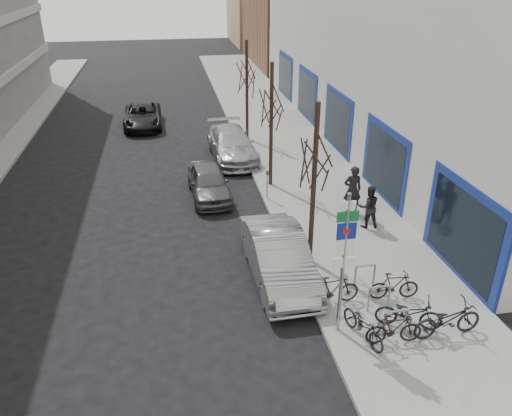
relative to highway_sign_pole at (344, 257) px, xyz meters
name	(u,v)px	position (x,y,z in m)	size (l,w,h in m)	color
ground	(250,344)	(-2.40, 0.01, -2.46)	(120.00, 120.00, 0.00)	black
sidewalk_east	(311,183)	(2.10, 10.01, -2.38)	(5.00, 70.00, 0.15)	slate
commercial_building	(503,44)	(14.60, 16.01, 2.54)	(20.00, 32.00, 10.00)	#B7B7B2
brick_building_far	(313,20)	(10.60, 40.01, 1.54)	(12.00, 14.00, 8.00)	brown
tan_building_far	(284,4)	(11.10, 55.01, 2.04)	(13.00, 12.00, 9.00)	#937A5B
highway_sign_pole	(344,257)	(0.00, 0.00, 0.00)	(0.55, 0.10, 4.20)	gray
bike_rack	(379,295)	(1.40, 0.61, -1.80)	(0.66, 2.26, 0.83)	gray
tree_near	(316,148)	(0.20, 3.51, 1.65)	(1.80, 1.80, 5.50)	black
tree_mid	(272,96)	(0.20, 10.01, 1.65)	(1.80, 1.80, 5.50)	black
tree_far	(247,67)	(0.20, 16.51, 1.65)	(1.80, 1.80, 5.50)	black
meter_front	(301,249)	(-0.25, 3.01, -1.54)	(0.10, 0.08, 1.27)	gray
meter_mid	(267,182)	(-0.25, 8.51, -1.54)	(0.10, 0.08, 1.27)	gray
meter_back	(246,140)	(-0.25, 14.01, -1.54)	(0.10, 0.08, 1.27)	gray
bike_near_left	(364,323)	(0.54, -0.45, -1.80)	(0.50, 1.66, 1.01)	black
bike_near_right	(394,329)	(1.25, -0.75, -1.85)	(0.45, 1.53, 0.93)	black
bike_mid_curb	(409,311)	(1.90, -0.22, -1.77)	(0.54, 1.77, 1.08)	black
bike_mid_inner	(333,290)	(0.20, 1.10, -1.81)	(0.49, 1.65, 1.00)	black
bike_far_curb	(448,317)	(2.75, -0.71, -1.71)	(0.59, 1.94, 1.19)	black
bike_far_inner	(394,285)	(2.05, 1.06, -1.85)	(0.45, 1.50, 0.91)	black
parked_car_front	(279,257)	(-1.00, 2.89, -1.67)	(1.67, 4.78, 1.58)	#939398
parked_car_mid	(209,182)	(-2.60, 9.49, -1.79)	(1.58, 3.93, 1.34)	#4E4E53
parked_car_back	(232,144)	(-1.00, 13.97, -1.71)	(2.11, 5.19, 1.50)	#A6A7AB
lane_car	(143,116)	(-5.64, 20.49, -1.79)	(2.21, 4.79, 1.33)	black
pedestrian_near	(352,190)	(2.76, 6.67, -1.32)	(0.72, 0.47, 1.97)	black
pedestrian_far	(369,207)	(2.96, 5.44, -1.47)	(0.62, 0.42, 1.67)	black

